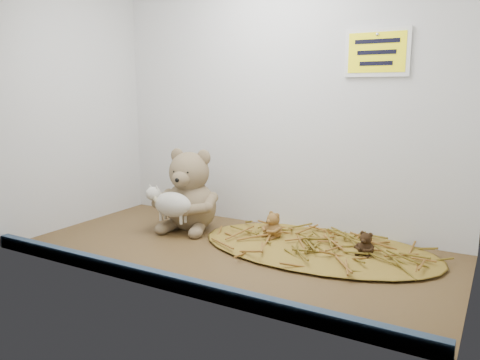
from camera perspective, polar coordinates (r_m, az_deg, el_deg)
The scene contains 8 objects.
alcove_shell at distance 132.89cm, azimuth 1.06°, elevation 11.08°, with size 120.40×60.20×90.40cm.
front_rail at distance 109.91cm, azimuth -8.73°, elevation -12.10°, with size 119.28×2.20×3.60cm, color #324961.
straw_bed at distance 136.06cm, azimuth 9.33°, elevation -8.07°, with size 69.36×40.28×1.34cm, color olive.
main_teddy at distance 151.95cm, azimuth -6.08°, elevation -1.13°, with size 21.11×22.29×26.19cm, color #7F694E, non-canonical shape.
toy_lamb at distance 145.32cm, azimuth -8.21°, elevation -2.98°, with size 16.78×10.24×10.84cm, color beige, non-canonical shape.
mini_teddy_tan at distance 140.61cm, azimuth 4.13°, elevation -5.35°, with size 6.39×6.75×7.93cm, color olive, non-canonical shape.
mini_teddy_brown at distance 130.15cm, azimuth 15.09°, elevation -7.36°, with size 5.26×5.56×6.53cm, color black, non-canonical shape.
wall_sign at distance 141.53cm, azimuth 16.36°, elevation 14.70°, with size 16.00×1.20×11.00cm, color #FFF20D.
Camera 1 is at (63.66, -107.65, 44.34)cm, focal length 35.00 mm.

